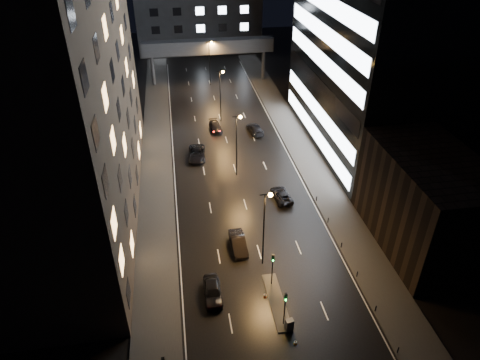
% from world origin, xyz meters
% --- Properties ---
extents(ground, '(160.00, 160.00, 0.00)m').
position_xyz_m(ground, '(0.00, 40.00, 0.00)').
color(ground, black).
rests_on(ground, ground).
extents(sidewalk_left, '(5.00, 110.00, 0.15)m').
position_xyz_m(sidewalk_left, '(-12.50, 35.00, 0.07)').
color(sidewalk_left, '#383533').
rests_on(sidewalk_left, ground).
extents(sidewalk_right, '(5.00, 110.00, 0.15)m').
position_xyz_m(sidewalk_right, '(12.50, 35.00, 0.07)').
color(sidewalk_right, '#383533').
rests_on(sidewalk_right, ground).
extents(building_left, '(15.00, 48.00, 40.00)m').
position_xyz_m(building_left, '(-22.50, 24.00, 20.00)').
color(building_left, '#2D2319').
rests_on(building_left, ground).
extents(building_right_low, '(10.00, 18.00, 12.00)m').
position_xyz_m(building_right_low, '(20.00, 9.00, 6.00)').
color(building_right_low, black).
rests_on(building_right_low, ground).
extents(building_right_glass, '(20.00, 36.00, 45.00)m').
position_xyz_m(building_right_glass, '(25.00, 36.00, 22.50)').
color(building_right_glass, black).
rests_on(building_right_glass, ground).
extents(building_far, '(34.00, 14.00, 25.00)m').
position_xyz_m(building_far, '(0.00, 98.00, 12.50)').
color(building_far, '#333335').
rests_on(building_far, ground).
extents(skybridge, '(30.00, 3.00, 10.00)m').
position_xyz_m(skybridge, '(0.00, 70.00, 8.34)').
color(skybridge, '#333335').
rests_on(skybridge, ground).
extents(median_island, '(1.60, 8.00, 0.15)m').
position_xyz_m(median_island, '(0.30, 2.00, 0.07)').
color(median_island, '#383533').
rests_on(median_island, ground).
extents(traffic_signal_near, '(0.28, 0.34, 4.40)m').
position_xyz_m(traffic_signal_near, '(0.30, 4.49, 3.09)').
color(traffic_signal_near, black).
rests_on(traffic_signal_near, median_island).
extents(traffic_signal_far, '(0.28, 0.34, 4.40)m').
position_xyz_m(traffic_signal_far, '(0.30, -1.01, 3.09)').
color(traffic_signal_far, black).
rests_on(traffic_signal_far, median_island).
extents(bollard_row, '(0.12, 25.12, 0.90)m').
position_xyz_m(bollard_row, '(10.20, 6.50, 0.45)').
color(bollard_row, black).
rests_on(bollard_row, ground).
extents(streetlight_near, '(1.45, 0.50, 10.15)m').
position_xyz_m(streetlight_near, '(0.16, 8.00, 6.50)').
color(streetlight_near, black).
rests_on(streetlight_near, ground).
extents(streetlight_mid_a, '(1.45, 0.50, 10.15)m').
position_xyz_m(streetlight_mid_a, '(0.16, 28.00, 6.50)').
color(streetlight_mid_a, black).
rests_on(streetlight_mid_a, ground).
extents(streetlight_mid_b, '(1.45, 0.50, 10.15)m').
position_xyz_m(streetlight_mid_b, '(0.16, 48.00, 6.50)').
color(streetlight_mid_b, black).
rests_on(streetlight_mid_b, ground).
extents(streetlight_far, '(1.45, 0.50, 10.15)m').
position_xyz_m(streetlight_far, '(0.16, 68.00, 6.50)').
color(streetlight_far, black).
rests_on(streetlight_far, ground).
extents(car_away_a, '(1.94, 4.77, 1.62)m').
position_xyz_m(car_away_a, '(-6.40, 3.89, 0.81)').
color(car_away_a, black).
rests_on(car_away_a, ground).
extents(car_away_b, '(1.87, 4.98, 1.62)m').
position_xyz_m(car_away_b, '(-2.42, 11.12, 0.81)').
color(car_away_b, black).
rests_on(car_away_b, ground).
extents(car_away_c, '(3.16, 6.08, 1.64)m').
position_xyz_m(car_away_c, '(-5.77, 34.29, 0.82)').
color(car_away_c, black).
rests_on(car_away_c, ground).
extents(car_away_d, '(2.35, 4.99, 1.41)m').
position_xyz_m(car_away_d, '(-1.50, 44.28, 0.70)').
color(car_away_d, black).
rests_on(car_away_d, ground).
extents(car_toward_a, '(2.78, 5.08, 1.35)m').
position_xyz_m(car_toward_a, '(5.37, 20.48, 0.67)').
color(car_toward_a, black).
rests_on(car_toward_a, ground).
extents(car_toward_b, '(2.81, 5.60, 1.56)m').
position_xyz_m(car_toward_b, '(5.66, 41.98, 0.78)').
color(car_toward_b, black).
rests_on(car_toward_b, ground).
extents(utility_cabinet, '(0.86, 0.69, 1.29)m').
position_xyz_m(utility_cabinet, '(0.70, -1.70, 0.79)').
color(utility_cabinet, '#48484B').
rests_on(utility_cabinet, median_island).
extents(cone_a, '(0.47, 0.47, 0.53)m').
position_xyz_m(cone_a, '(-0.78, 2.84, 0.26)').
color(cone_a, '#EB560C').
rests_on(cone_a, ground).
extents(cone_b, '(0.44, 0.44, 0.44)m').
position_xyz_m(cone_b, '(0.89, -3.40, 0.22)').
color(cone_b, orange).
rests_on(cone_b, ground).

